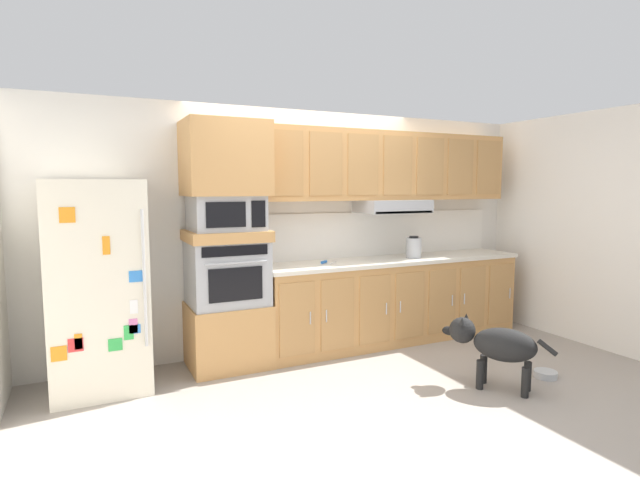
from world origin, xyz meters
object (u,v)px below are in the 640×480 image
at_px(microwave, 226,213).
at_px(electric_kettle, 414,247).
at_px(refrigerator, 98,286).
at_px(dog, 495,343).
at_px(built_in_oven, 227,273).
at_px(dog_food_bowl, 546,374).
at_px(screwdriver, 325,262).

distance_m(microwave, electric_kettle, 2.14).
bearing_deg(refrigerator, dog, -25.58).
height_order(built_in_oven, dog_food_bowl, built_in_oven).
relative_size(built_in_oven, screwdriver, 4.15).
bearing_deg(electric_kettle, dog, -98.43).
height_order(built_in_oven, microwave, microwave).
height_order(screwdriver, dog_food_bowl, screwdriver).
relative_size(built_in_oven, electric_kettle, 2.92).
height_order(refrigerator, microwave, refrigerator).
xyz_separation_m(microwave, screwdriver, (1.02, -0.00, -0.53)).
height_order(refrigerator, built_in_oven, refrigerator).
relative_size(refrigerator, electric_kettle, 7.33).
bearing_deg(dog, screwdriver, -5.69).
xyz_separation_m(screwdriver, dog_food_bowl, (1.46, -1.53, -0.90)).
distance_m(electric_kettle, dog_food_bowl, 1.83).
relative_size(refrigerator, dog, 2.21).
height_order(microwave, screwdriver, microwave).
relative_size(microwave, screwdriver, 3.82).
height_order(screwdriver, dog, screwdriver).
bearing_deg(built_in_oven, refrigerator, -176.52).
height_order(microwave, electric_kettle, microwave).
xyz_separation_m(refrigerator, microwave, (1.12, 0.07, 0.58)).
height_order(built_in_oven, dog, built_in_oven).
bearing_deg(electric_kettle, dog_food_bowl, -75.63).
bearing_deg(built_in_oven, microwave, -0.77).
bearing_deg(screwdriver, built_in_oven, 179.89).
distance_m(dog, dog_food_bowl, 0.69).
distance_m(refrigerator, built_in_oven, 1.12).
height_order(refrigerator, screwdriver, refrigerator).
bearing_deg(built_in_oven, screwdriver, -0.11).
xyz_separation_m(built_in_oven, dog_food_bowl, (2.48, -1.53, -0.87)).
bearing_deg(electric_kettle, built_in_oven, 178.71).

